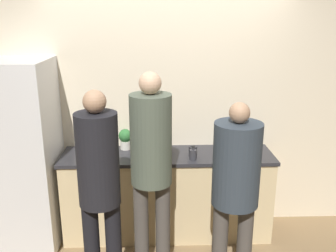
% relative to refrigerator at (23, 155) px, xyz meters
% --- Properties ---
extents(ground_plane, '(14.00, 14.00, 0.00)m').
position_rel_refrigerator_xyz_m(ground_plane, '(1.42, -0.23, -0.93)').
color(ground_plane, '#8C704C').
extents(wall_back, '(5.20, 0.06, 2.60)m').
position_rel_refrigerator_xyz_m(wall_back, '(1.42, 0.37, 0.37)').
color(wall_back, beige).
rests_on(wall_back, ground_plane).
extents(counter, '(2.14, 0.58, 0.90)m').
position_rel_refrigerator_xyz_m(counter, '(1.42, 0.09, -0.48)').
color(counter, beige).
rests_on(counter, ground_plane).
extents(refrigerator, '(0.64, 0.73, 1.86)m').
position_rel_refrigerator_xyz_m(refrigerator, '(0.00, 0.00, 0.00)').
color(refrigerator, white).
rests_on(refrigerator, ground_plane).
extents(person_left, '(0.32, 0.32, 1.74)m').
position_rel_refrigerator_xyz_m(person_left, '(0.86, -0.80, 0.09)').
color(person_left, black).
rests_on(person_left, ground_plane).
extents(person_center, '(0.35, 0.35, 1.82)m').
position_rel_refrigerator_xyz_m(person_center, '(1.26, -0.53, 0.16)').
color(person_center, '#4C4742').
rests_on(person_center, ground_plane).
extents(person_right, '(0.38, 0.38, 1.62)m').
position_rel_refrigerator_xyz_m(person_right, '(1.94, -0.74, 0.05)').
color(person_right, '#4C4742').
rests_on(person_right, ground_plane).
extents(fruit_bowl, '(0.33, 0.33, 0.13)m').
position_rel_refrigerator_xyz_m(fruit_bowl, '(1.30, 0.11, 0.01)').
color(fruit_bowl, '#4C3323').
rests_on(fruit_bowl, counter).
extents(utensil_crock, '(0.10, 0.10, 0.25)m').
position_rel_refrigerator_xyz_m(utensil_crock, '(0.76, 0.20, 0.03)').
color(utensil_crock, '#ADA393').
rests_on(utensil_crock, counter).
extents(bottle_dark, '(0.07, 0.07, 0.14)m').
position_rel_refrigerator_xyz_m(bottle_dark, '(1.66, -0.08, 0.02)').
color(bottle_dark, '#333338').
rests_on(bottle_dark, counter).
extents(cup_black, '(0.08, 0.08, 0.10)m').
position_rel_refrigerator_xyz_m(cup_black, '(1.67, 0.02, 0.02)').
color(cup_black, '#28282D').
rests_on(cup_black, counter).
extents(potted_plant, '(0.14, 0.14, 0.22)m').
position_rel_refrigerator_xyz_m(potted_plant, '(0.98, 0.24, 0.08)').
color(potted_plant, beige).
rests_on(potted_plant, counter).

